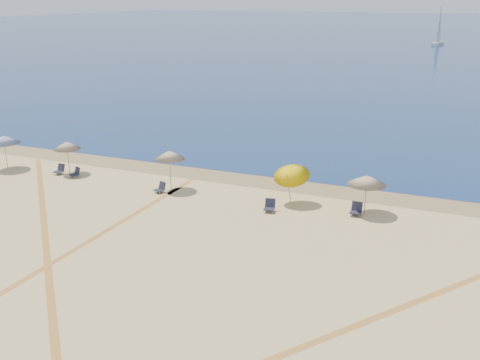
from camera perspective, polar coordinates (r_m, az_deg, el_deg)
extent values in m
plane|color=#0C2151|center=(235.49, 20.16, 14.29)|extent=(500.00, 500.00, 0.00)
plane|color=olive|center=(37.99, 2.31, -0.11)|extent=(500.00, 500.00, 0.00)
cylinder|color=gray|center=(43.90, -22.74, 2.56)|extent=(0.05, 0.05, 2.31)
cone|color=white|center=(43.66, -22.90, 3.82)|extent=(2.25, 2.25, 0.55)
sphere|color=gray|center=(43.59, -22.95, 4.20)|extent=(0.08, 0.08, 0.08)
cylinder|color=gray|center=(41.20, -17.07, 2.13)|extent=(0.05, 0.05, 2.18)
cone|color=beige|center=(40.96, -17.19, 3.39)|extent=(1.88, 1.88, 0.55)
sphere|color=gray|center=(40.89, -17.23, 3.80)|extent=(0.08, 0.08, 0.08)
cylinder|color=gray|center=(36.37, -7.09, 0.93)|extent=(0.05, 0.05, 2.45)
cone|color=beige|center=(36.06, -7.16, 2.56)|extent=(1.94, 1.94, 0.55)
sphere|color=gray|center=(35.99, -7.18, 3.02)|extent=(0.08, 0.08, 0.08)
cylinder|color=gray|center=(33.41, 4.99, -0.88)|extent=(0.05, 0.95, 2.13)
cone|color=#E9C005|center=(33.48, 5.24, 0.81)|extent=(2.17, 2.21, 1.36)
sphere|color=gray|center=(33.39, 5.26, 1.30)|extent=(0.08, 0.08, 0.08)
cylinder|color=gray|center=(32.94, 12.66, -1.52)|extent=(0.05, 0.05, 2.14)
cone|color=beige|center=(32.65, 12.77, 0.00)|extent=(2.21, 2.21, 0.55)
sphere|color=gray|center=(32.56, 12.81, 0.50)|extent=(0.08, 0.08, 0.08)
cube|color=black|center=(41.38, -17.97, 0.81)|extent=(0.63, 0.63, 0.05)
cube|color=black|center=(41.50, -17.73, 1.25)|extent=(0.60, 0.26, 0.52)
cylinder|color=#A5A5AD|center=(41.42, -18.37, 0.64)|extent=(0.03, 0.03, 0.19)
cylinder|color=#A5A5AD|center=(41.09, -17.92, 0.55)|extent=(0.03, 0.03, 0.19)
cube|color=black|center=(40.41, -16.52, 0.53)|extent=(0.72, 0.72, 0.05)
cube|color=black|center=(40.46, -16.22, 0.93)|extent=(0.59, 0.40, 0.49)
cylinder|color=#A5A5AD|center=(40.48, -16.83, 0.39)|extent=(0.02, 0.02, 0.18)
cylinder|color=#A5A5AD|center=(40.11, -16.54, 0.25)|extent=(0.02, 0.02, 0.18)
cube|color=black|center=(36.06, -8.23, -1.02)|extent=(0.71, 0.71, 0.05)
cube|color=black|center=(36.15, -7.92, -0.55)|extent=(0.59, 0.38, 0.49)
cylinder|color=#A5A5AD|center=(36.10, -8.61, -1.17)|extent=(0.02, 0.02, 0.18)
cylinder|color=#A5A5AD|center=(35.77, -8.17, -1.33)|extent=(0.02, 0.02, 0.18)
cube|color=black|center=(32.59, 3.00, -2.94)|extent=(0.69, 0.69, 0.05)
cube|color=black|center=(32.77, 3.10, -2.34)|extent=(0.63, 0.32, 0.53)
cylinder|color=#A5A5AD|center=(32.47, 2.45, -3.20)|extent=(0.03, 0.03, 0.20)
cylinder|color=#A5A5AD|center=(32.40, 3.28, -3.27)|extent=(0.03, 0.03, 0.20)
cube|color=black|center=(32.69, 11.69, -3.24)|extent=(0.62, 0.62, 0.06)
cube|color=black|center=(32.87, 11.82, -2.63)|extent=(0.61, 0.23, 0.55)
cylinder|color=#A5A5AD|center=(32.57, 11.18, -3.48)|extent=(0.03, 0.03, 0.20)
cylinder|color=#A5A5AD|center=(32.48, 12.02, -3.60)|extent=(0.03, 0.03, 0.20)
cube|color=white|center=(154.56, 19.46, 12.96)|extent=(2.70, 6.46, 0.68)
cylinder|color=gray|center=(154.29, 19.63, 14.59)|extent=(0.14, 0.14, 9.13)
plane|color=tan|center=(29.01, -16.65, -6.93)|extent=(28.68, 28.68, 0.00)
plane|color=tan|center=(29.77, -15.29, -6.14)|extent=(28.68, 28.68, 0.00)
plane|color=tan|center=(22.20, 10.77, -14.73)|extent=(39.05, 39.05, 0.00)
plane|color=tan|center=(22.87, 12.87, -13.82)|extent=(39.05, 39.05, 0.00)
plane|color=tan|center=(31.95, -19.26, -4.82)|extent=(39.57, 39.57, 0.00)
plane|color=tan|center=(32.98, -19.32, -4.11)|extent=(39.57, 39.57, 0.00)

